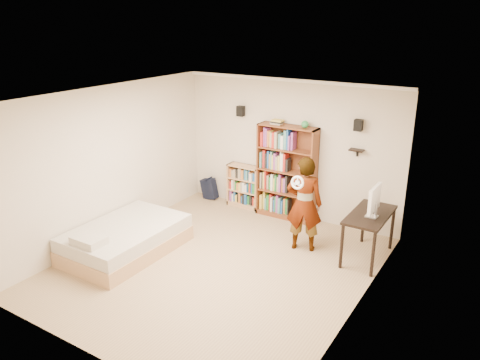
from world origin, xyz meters
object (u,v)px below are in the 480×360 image
at_px(tall_bookshelf, 286,173).
at_px(person, 304,204).
at_px(low_bookshelf, 244,186).
at_px(computer_desk, 368,236).
at_px(daybed, 126,236).

distance_m(tall_bookshelf, person, 1.37).
bearing_deg(low_bookshelf, tall_bookshelf, -2.14).
relative_size(tall_bookshelf, computer_desk, 1.59).
height_order(tall_bookshelf, daybed, tall_bookshelf).
bearing_deg(low_bookshelf, daybed, -102.89).
distance_m(tall_bookshelf, computer_desk, 2.13).
relative_size(tall_bookshelf, daybed, 0.92).
distance_m(tall_bookshelf, low_bookshelf, 1.09).
relative_size(computer_desk, person, 0.71).
height_order(low_bookshelf, computer_desk, low_bookshelf).
xyz_separation_m(computer_desk, daybed, (-3.52, -1.94, -0.10)).
height_order(low_bookshelf, daybed, low_bookshelf).
bearing_deg(computer_desk, person, -166.34).
xyz_separation_m(daybed, person, (2.48, 1.69, 0.52)).
bearing_deg(low_bookshelf, person, -30.72).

